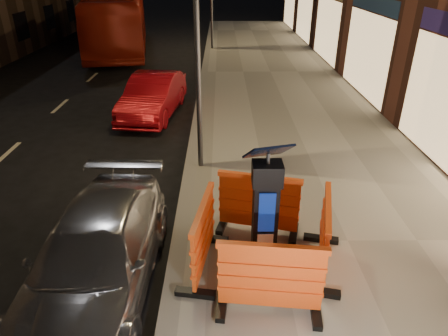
{
  "coord_description": "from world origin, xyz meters",
  "views": [
    {
      "loc": [
        0.75,
        -5.7,
        4.56
      ],
      "look_at": [
        0.8,
        1.0,
        1.1
      ],
      "focal_mm": 32.0,
      "sensor_mm": 36.0,
      "label": 1
    }
  ],
  "objects_px": {
    "barrier_back": "(259,204)",
    "barrier_bldgside": "(324,236)",
    "car_red": "(155,115)",
    "car_silver": "(102,286)",
    "bus_doubledecker": "(122,50)",
    "parking_kiosk": "(265,212)",
    "barrier_kerbside": "(203,237)",
    "barrier_front": "(271,279)"
  },
  "relations": [
    {
      "from": "barrier_back",
      "to": "barrier_bldgside",
      "type": "distance_m",
      "value": 1.34
    },
    {
      "from": "barrier_bldgside",
      "to": "barrier_back",
      "type": "bearing_deg",
      "value": 58.37
    },
    {
      "from": "barrier_back",
      "to": "barrier_kerbside",
      "type": "distance_m",
      "value": 1.34
    },
    {
      "from": "parking_kiosk",
      "to": "barrier_kerbside",
      "type": "bearing_deg",
      "value": -168.63
    },
    {
      "from": "barrier_kerbside",
      "to": "barrier_bldgside",
      "type": "relative_size",
      "value": 1.0
    },
    {
      "from": "bus_doubledecker",
      "to": "barrier_bldgside",
      "type": "bearing_deg",
      "value": -78.0
    },
    {
      "from": "barrier_back",
      "to": "barrier_bldgside",
      "type": "relative_size",
      "value": 1.0
    },
    {
      "from": "car_red",
      "to": "barrier_front",
      "type": "bearing_deg",
      "value": -64.59
    },
    {
      "from": "car_silver",
      "to": "barrier_kerbside",
      "type": "bearing_deg",
      "value": 11.63
    },
    {
      "from": "barrier_kerbside",
      "to": "bus_doubledecker",
      "type": "distance_m",
      "value": 19.78
    },
    {
      "from": "parking_kiosk",
      "to": "barrier_back",
      "type": "height_order",
      "value": "parking_kiosk"
    },
    {
      "from": "barrier_front",
      "to": "parking_kiosk",
      "type": "bearing_deg",
      "value": 96.37
    },
    {
      "from": "car_silver",
      "to": "bus_doubledecker",
      "type": "height_order",
      "value": "bus_doubledecker"
    },
    {
      "from": "parking_kiosk",
      "to": "car_silver",
      "type": "bearing_deg",
      "value": -162.15
    },
    {
      "from": "barrier_front",
      "to": "car_red",
      "type": "distance_m",
      "value": 9.15
    },
    {
      "from": "parking_kiosk",
      "to": "barrier_front",
      "type": "height_order",
      "value": "parking_kiosk"
    },
    {
      "from": "barrier_kerbside",
      "to": "car_silver",
      "type": "distance_m",
      "value": 1.8
    },
    {
      "from": "car_red",
      "to": "barrier_bldgside",
      "type": "bearing_deg",
      "value": -56.56
    },
    {
      "from": "car_silver",
      "to": "barrier_back",
      "type": "bearing_deg",
      "value": 27.22
    },
    {
      "from": "barrier_back",
      "to": "car_silver",
      "type": "bearing_deg",
      "value": -139.82
    },
    {
      "from": "car_red",
      "to": "barrier_back",
      "type": "bearing_deg",
      "value": -59.88
    },
    {
      "from": "barrier_bldgside",
      "to": "car_red",
      "type": "xyz_separation_m",
      "value": [
        -3.84,
        7.7,
        -0.73
      ]
    },
    {
      "from": "bus_doubledecker",
      "to": "car_red",
      "type": "bearing_deg",
      "value": -81.74
    },
    {
      "from": "car_silver",
      "to": "bus_doubledecker",
      "type": "distance_m",
      "value": 19.66
    },
    {
      "from": "barrier_front",
      "to": "barrier_back",
      "type": "relative_size",
      "value": 1.0
    },
    {
      "from": "barrier_front",
      "to": "barrier_kerbside",
      "type": "bearing_deg",
      "value": 141.37
    },
    {
      "from": "barrier_front",
      "to": "barrier_back",
      "type": "distance_m",
      "value": 1.9
    },
    {
      "from": "barrier_back",
      "to": "barrier_kerbside",
      "type": "xyz_separation_m",
      "value": [
        -0.95,
        -0.95,
        0.0
      ]
    },
    {
      "from": "barrier_back",
      "to": "car_silver",
      "type": "height_order",
      "value": "barrier_back"
    },
    {
      "from": "barrier_kerbside",
      "to": "parking_kiosk",
      "type": "bearing_deg",
      "value": -80.63
    },
    {
      "from": "barrier_front",
      "to": "bus_doubledecker",
      "type": "height_order",
      "value": "bus_doubledecker"
    },
    {
      "from": "barrier_back",
      "to": "bus_doubledecker",
      "type": "height_order",
      "value": "bus_doubledecker"
    },
    {
      "from": "barrier_back",
      "to": "bus_doubledecker",
      "type": "bearing_deg",
      "value": 124.13
    },
    {
      "from": "barrier_kerbside",
      "to": "car_red",
      "type": "distance_m",
      "value": 7.97
    },
    {
      "from": "bus_doubledecker",
      "to": "barrier_front",
      "type": "bearing_deg",
      "value": -81.37
    },
    {
      "from": "parking_kiosk",
      "to": "bus_doubledecker",
      "type": "xyz_separation_m",
      "value": [
        -6.48,
        18.98,
        -1.19
      ]
    },
    {
      "from": "barrier_front",
      "to": "barrier_kerbside",
      "type": "relative_size",
      "value": 1.0
    },
    {
      "from": "barrier_front",
      "to": "car_red",
      "type": "relative_size",
      "value": 0.37
    },
    {
      "from": "barrier_back",
      "to": "car_red",
      "type": "xyz_separation_m",
      "value": [
        -2.89,
        6.75,
        -0.73
      ]
    },
    {
      "from": "car_red",
      "to": "parking_kiosk",
      "type": "bearing_deg",
      "value": -62.49
    },
    {
      "from": "parking_kiosk",
      "to": "car_red",
      "type": "xyz_separation_m",
      "value": [
        -2.89,
        7.7,
        -1.19
      ]
    },
    {
      "from": "barrier_bldgside",
      "to": "car_silver",
      "type": "xyz_separation_m",
      "value": [
        -3.52,
        -0.29,
        -0.73
      ]
    }
  ]
}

